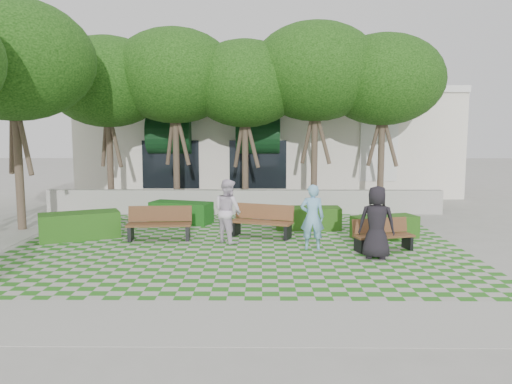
{
  "coord_description": "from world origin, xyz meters",
  "views": [
    {
      "loc": [
        0.64,
        -12.61,
        3.13
      ],
      "look_at": [
        0.5,
        1.5,
        1.4
      ],
      "focal_mm": 35.0,
      "sensor_mm": 36.0,
      "label": 1
    }
  ],
  "objects_px": {
    "hedge_midright": "(308,218)",
    "person_dark": "(377,222)",
    "bench_east": "(383,235)",
    "person_white": "(228,211)",
    "person_blue": "(312,217)",
    "hedge_east": "(385,227)",
    "bench_west": "(160,224)",
    "hedge_west": "(80,226)",
    "bench_mid": "(262,221)",
    "hedge_midleft": "(181,212)"
  },
  "relations": [
    {
      "from": "bench_mid",
      "to": "hedge_midleft",
      "type": "height_order",
      "value": "bench_mid"
    },
    {
      "from": "hedge_west",
      "to": "hedge_midright",
      "type": "bearing_deg",
      "value": 12.48
    },
    {
      "from": "hedge_west",
      "to": "person_white",
      "type": "xyz_separation_m",
      "value": [
        4.36,
        -0.42,
        0.51
      ]
    },
    {
      "from": "hedge_east",
      "to": "person_dark",
      "type": "distance_m",
      "value": 2.51
    },
    {
      "from": "bench_west",
      "to": "hedge_west",
      "type": "height_order",
      "value": "bench_west"
    },
    {
      "from": "hedge_west",
      "to": "person_dark",
      "type": "xyz_separation_m",
      "value": [
        8.13,
        -2.18,
        0.52
      ]
    },
    {
      "from": "hedge_midright",
      "to": "person_dark",
      "type": "relative_size",
      "value": 1.12
    },
    {
      "from": "bench_west",
      "to": "hedge_west",
      "type": "relative_size",
      "value": 0.84
    },
    {
      "from": "person_blue",
      "to": "hedge_midleft",
      "type": "bearing_deg",
      "value": -39.87
    },
    {
      "from": "person_blue",
      "to": "person_dark",
      "type": "distance_m",
      "value": 1.75
    },
    {
      "from": "bench_west",
      "to": "person_white",
      "type": "bearing_deg",
      "value": -12.57
    },
    {
      "from": "bench_east",
      "to": "hedge_midleft",
      "type": "xyz_separation_m",
      "value": [
        -5.94,
        3.87,
        -0.04
      ]
    },
    {
      "from": "bench_west",
      "to": "bench_mid",
      "type": "bearing_deg",
      "value": 4.41
    },
    {
      "from": "bench_mid",
      "to": "hedge_midright",
      "type": "distance_m",
      "value": 1.89
    },
    {
      "from": "hedge_midleft",
      "to": "person_white",
      "type": "xyz_separation_m",
      "value": [
        1.8,
        -2.96,
        0.54
      ]
    },
    {
      "from": "hedge_west",
      "to": "bench_mid",
      "type": "bearing_deg",
      "value": 3.46
    },
    {
      "from": "bench_mid",
      "to": "bench_west",
      "type": "distance_m",
      "value": 3.0
    },
    {
      "from": "person_blue",
      "to": "bench_west",
      "type": "bearing_deg",
      "value": -11.93
    },
    {
      "from": "bench_east",
      "to": "person_blue",
      "type": "bearing_deg",
      "value": 162.55
    },
    {
      "from": "hedge_midleft",
      "to": "person_white",
      "type": "distance_m",
      "value": 3.5
    },
    {
      "from": "hedge_midleft",
      "to": "person_blue",
      "type": "bearing_deg",
      "value": -42.91
    },
    {
      "from": "bench_east",
      "to": "hedge_midright",
      "type": "height_order",
      "value": "bench_east"
    },
    {
      "from": "bench_west",
      "to": "hedge_midleft",
      "type": "relative_size",
      "value": 0.9
    },
    {
      "from": "person_blue",
      "to": "person_white",
      "type": "bearing_deg",
      "value": -17.07
    },
    {
      "from": "hedge_east",
      "to": "hedge_midright",
      "type": "xyz_separation_m",
      "value": [
        -2.11,
        1.37,
        0.03
      ]
    },
    {
      "from": "bench_east",
      "to": "hedge_midleft",
      "type": "height_order",
      "value": "bench_east"
    },
    {
      "from": "bench_mid",
      "to": "hedge_midright",
      "type": "xyz_separation_m",
      "value": [
        1.47,
        1.18,
        -0.11
      ]
    },
    {
      "from": "bench_west",
      "to": "hedge_midleft",
      "type": "height_order",
      "value": "bench_west"
    },
    {
      "from": "hedge_east",
      "to": "person_dark",
      "type": "xyz_separation_m",
      "value": [
        -0.78,
        -2.32,
        0.57
      ]
    },
    {
      "from": "bench_east",
      "to": "person_white",
      "type": "height_order",
      "value": "person_white"
    },
    {
      "from": "person_dark",
      "to": "bench_west",
      "type": "bearing_deg",
      "value": -7.11
    },
    {
      "from": "bench_east",
      "to": "person_dark",
      "type": "bearing_deg",
      "value": -128.51
    },
    {
      "from": "hedge_west",
      "to": "person_dark",
      "type": "relative_size",
      "value": 1.23
    },
    {
      "from": "hedge_east",
      "to": "person_white",
      "type": "height_order",
      "value": "person_white"
    },
    {
      "from": "hedge_midleft",
      "to": "hedge_east",
      "type": "bearing_deg",
      "value": -20.74
    },
    {
      "from": "bench_east",
      "to": "person_blue",
      "type": "xyz_separation_m",
      "value": [
        -1.85,
        0.07,
        0.47
      ]
    },
    {
      "from": "bench_mid",
      "to": "person_dark",
      "type": "bearing_deg",
      "value": -22.24
    },
    {
      "from": "hedge_east",
      "to": "person_blue",
      "type": "xyz_separation_m",
      "value": [
        -2.27,
        -1.39,
        0.54
      ]
    },
    {
      "from": "person_white",
      "to": "person_blue",
      "type": "bearing_deg",
      "value": -153.7
    },
    {
      "from": "hedge_west",
      "to": "person_blue",
      "type": "relative_size",
      "value": 1.27
    },
    {
      "from": "bench_mid",
      "to": "bench_east",
      "type": "bearing_deg",
      "value": -7.88
    },
    {
      "from": "person_blue",
      "to": "person_white",
      "type": "xyz_separation_m",
      "value": [
        -2.29,
        0.84,
        0.03
      ]
    },
    {
      "from": "bench_east",
      "to": "person_white",
      "type": "distance_m",
      "value": 4.27
    },
    {
      "from": "hedge_midleft",
      "to": "person_dark",
      "type": "bearing_deg",
      "value": -40.3
    },
    {
      "from": "person_blue",
      "to": "person_white",
      "type": "distance_m",
      "value": 2.44
    },
    {
      "from": "bench_mid",
      "to": "hedge_east",
      "type": "distance_m",
      "value": 3.59
    },
    {
      "from": "bench_mid",
      "to": "hedge_west",
      "type": "distance_m",
      "value": 5.34
    },
    {
      "from": "hedge_east",
      "to": "person_blue",
      "type": "relative_size",
      "value": 1.09
    },
    {
      "from": "bench_mid",
      "to": "person_blue",
      "type": "distance_m",
      "value": 2.09
    },
    {
      "from": "hedge_midleft",
      "to": "person_white",
      "type": "relative_size",
      "value": 1.15
    }
  ]
}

